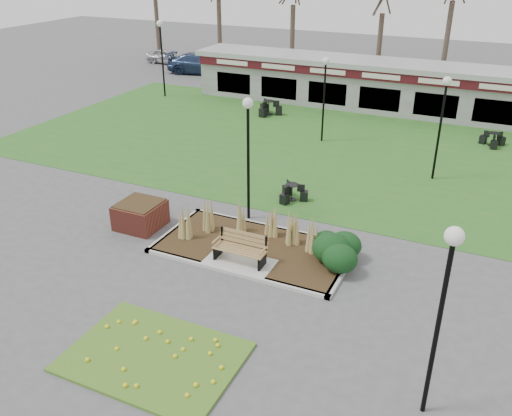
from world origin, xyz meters
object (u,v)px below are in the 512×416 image
at_px(food_pavilion, 386,86).
at_px(car_black, 244,80).
at_px(bistro_set_b, 269,110).
at_px(car_silver, 167,56).
at_px(lamp_post_near_left, 248,133).
at_px(lamp_post_far_left, 161,42).
at_px(park_bench, 241,248).
at_px(lamp_post_near_right, 446,284).
at_px(lamp_post_mid_right, 443,106).
at_px(bistro_set_a, 292,195).
at_px(brick_planter, 140,214).
at_px(lamp_post_mid_left, 325,81).
at_px(bistro_set_c, 493,141).
at_px(car_blue, 201,64).

bearing_deg(food_pavilion, car_black, 174.13).
xyz_separation_m(bistro_set_b, car_silver, (-14.05, 10.47, 0.33)).
height_order(lamp_post_near_left, car_silver, lamp_post_near_left).
height_order(lamp_post_near_left, lamp_post_far_left, lamp_post_far_left).
distance_m(park_bench, lamp_post_near_right, 7.82).
bearing_deg(car_black, bistro_set_b, -140.84).
bearing_deg(lamp_post_mid_right, park_bench, -114.59).
xyz_separation_m(bistro_set_a, car_black, (-9.80, 15.63, 0.38)).
bearing_deg(bistro_set_b, car_black, 129.34).
relative_size(lamp_post_near_left, car_black, 1.21).
distance_m(brick_planter, bistro_set_b, 15.03).
relative_size(park_bench, lamp_post_near_left, 0.37).
distance_m(food_pavilion, lamp_post_near_right, 24.36).
height_order(bistro_set_a, car_black, car_black).
bearing_deg(park_bench, bistro_set_a, 93.23).
height_order(lamp_post_mid_left, car_black, lamp_post_mid_left).
relative_size(park_bench, bistro_set_b, 1.10).
xyz_separation_m(car_silver, car_black, (9.91, -5.42, -0.01)).
height_order(lamp_post_mid_right, lamp_post_far_left, lamp_post_far_left).
bearing_deg(lamp_post_near_left, food_pavilion, 85.98).
xyz_separation_m(lamp_post_near_left, bistro_set_c, (7.70, 12.37, -3.06)).
bearing_deg(car_blue, car_black, -132.59).
distance_m(park_bench, lamp_post_near_left, 4.21).
height_order(food_pavilion, lamp_post_far_left, lamp_post_far_left).
bearing_deg(car_silver, lamp_post_near_left, -140.91).
height_order(park_bench, lamp_post_mid_right, lamp_post_mid_right).
relative_size(lamp_post_near_right, bistro_set_b, 2.95).
bearing_deg(car_blue, lamp_post_far_left, 179.35).
height_order(brick_planter, bistro_set_b, brick_planter).
distance_m(park_bench, lamp_post_far_left, 22.03).
bearing_deg(bistro_set_a, lamp_post_mid_right, 44.18).
xyz_separation_m(park_bench, lamp_post_mid_left, (-1.54, 12.48, 2.51)).
height_order(lamp_post_mid_left, car_silver, lamp_post_mid_left).
xyz_separation_m(lamp_post_mid_left, bistro_set_b, (-4.42, 3.22, -2.80)).
relative_size(brick_planter, food_pavilion, 0.06).
distance_m(lamp_post_near_left, car_blue, 25.43).
bearing_deg(lamp_post_far_left, lamp_post_mid_right, -20.84).
height_order(food_pavilion, bistro_set_a, food_pavilion).
height_order(lamp_post_mid_right, bistro_set_a, lamp_post_mid_right).
bearing_deg(bistro_set_c, lamp_post_far_left, 176.15).
xyz_separation_m(brick_planter, car_blue, (-10.98, 23.19, 0.29)).
height_order(lamp_post_mid_right, car_silver, lamp_post_mid_right).
distance_m(brick_planter, lamp_post_near_right, 11.95).
distance_m(bistro_set_a, car_black, 18.46).
distance_m(lamp_post_far_left, bistro_set_c, 20.83).
relative_size(lamp_post_mid_left, car_silver, 1.16).
bearing_deg(lamp_post_near_left, lamp_post_far_left, 133.00).
relative_size(lamp_post_near_right, lamp_post_far_left, 0.94).
bearing_deg(car_blue, food_pavilion, -116.86).
relative_size(lamp_post_near_right, car_black, 1.21).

